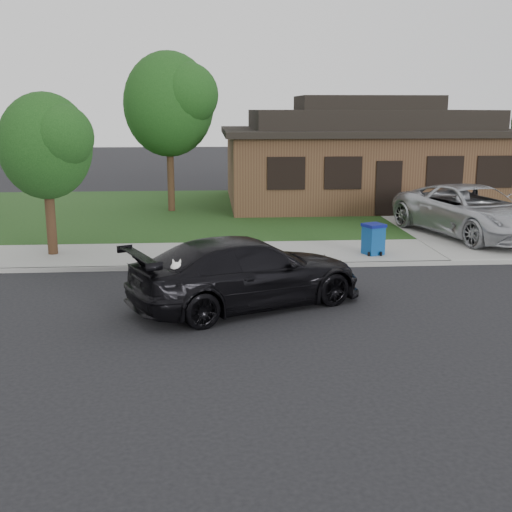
{
  "coord_description": "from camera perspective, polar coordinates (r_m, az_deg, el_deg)",
  "views": [
    {
      "loc": [
        -2.91,
        -13.39,
        4.26
      ],
      "look_at": [
        -1.93,
        0.24,
        1.1
      ],
      "focal_mm": 45.0,
      "sensor_mm": 36.0,
      "label": 1
    }
  ],
  "objects": [
    {
      "name": "ground",
      "position": [
        14.35,
        7.8,
        -4.37
      ],
      "size": [
        120.0,
        120.0,
        0.0
      ],
      "primitive_type": "plane",
      "color": "black",
      "rests_on": "ground"
    },
    {
      "name": "sidewalk",
      "position": [
        19.08,
        4.76,
        0.26
      ],
      "size": [
        60.0,
        3.0,
        0.12
      ],
      "primitive_type": "cube",
      "color": "gray",
      "rests_on": "ground"
    },
    {
      "name": "house",
      "position": [
        29.29,
        9.65,
        8.68
      ],
      "size": [
        12.6,
        8.6,
        4.65
      ],
      "color": "#422B1C",
      "rests_on": "ground"
    },
    {
      "name": "sedan",
      "position": [
        13.98,
        -0.81,
        -1.45
      ],
      "size": [
        5.67,
        4.14,
        1.53
      ],
      "rotation": [
        0.0,
        0.0,
        2.0
      ],
      "color": "black",
      "rests_on": "ground"
    },
    {
      "name": "curb",
      "position": [
        17.64,
        5.5,
        -0.81
      ],
      "size": [
        60.0,
        0.12,
        0.12
      ],
      "primitive_type": "cube",
      "color": "gray",
      "rests_on": "ground"
    },
    {
      "name": "lawn",
      "position": [
        26.88,
        2.15,
        4.03
      ],
      "size": [
        60.0,
        13.0,
        0.13
      ],
      "primitive_type": "cube",
      "color": "#193814",
      "rests_on": "ground"
    },
    {
      "name": "driveway",
      "position": [
        25.37,
        16.52,
        2.98
      ],
      "size": [
        4.5,
        13.0,
        0.14
      ],
      "primitive_type": "cube",
      "color": "gray",
      "rests_on": "ground"
    },
    {
      "name": "minivan",
      "position": [
        22.2,
        18.66,
        3.81
      ],
      "size": [
        4.3,
        6.48,
        1.65
      ],
      "primitive_type": "imported",
      "rotation": [
        0.0,
        0.0,
        0.28
      ],
      "color": "#AAACB2",
      "rests_on": "driveway"
    },
    {
      "name": "recycling_bin",
      "position": [
        18.82,
        10.39,
        1.51
      ],
      "size": [
        0.71,
        0.71,
        0.9
      ],
      "rotation": [
        0.0,
        0.0,
        0.41
      ],
      "color": "navy",
      "rests_on": "sidewalk"
    },
    {
      "name": "tree_0",
      "position": [
        26.3,
        -7.43,
        13.39
      ],
      "size": [
        3.78,
        3.6,
        6.34
      ],
      "color": "#332114",
      "rests_on": "ground"
    },
    {
      "name": "tree_2",
      "position": [
        19.06,
        -17.93,
        9.42
      ],
      "size": [
        2.73,
        2.6,
        4.59
      ],
      "color": "#332114",
      "rests_on": "ground"
    }
  ]
}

